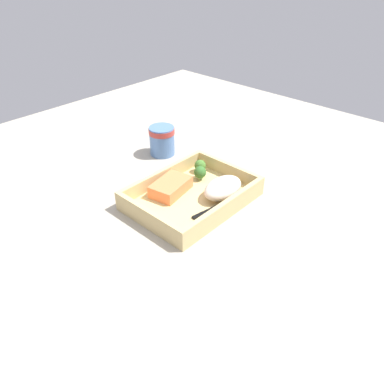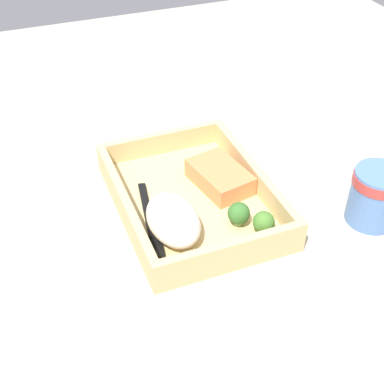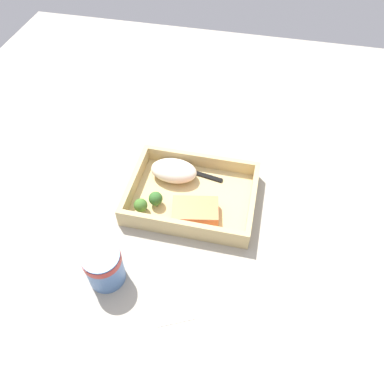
# 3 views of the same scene
# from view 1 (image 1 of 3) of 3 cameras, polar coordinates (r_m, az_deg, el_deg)

# --- Properties ---
(ground_plane) EXTENTS (1.60, 1.60, 0.02)m
(ground_plane) POSITION_cam_1_polar(r_m,az_deg,el_deg) (0.91, 0.00, -1.95)
(ground_plane) COLOR #A1998A
(takeout_tray) EXTENTS (0.29, 0.21, 0.01)m
(takeout_tray) POSITION_cam_1_polar(r_m,az_deg,el_deg) (0.90, 0.00, -1.12)
(takeout_tray) COLOR tan
(takeout_tray) RESTS_ON ground_plane
(tray_rim) EXTENTS (0.29, 0.21, 0.04)m
(tray_rim) POSITION_cam_1_polar(r_m,az_deg,el_deg) (0.88, 0.00, 0.16)
(tray_rim) COLOR tan
(tray_rim) RESTS_ON takeout_tray
(salmon_fillet) EXTENTS (0.11, 0.08, 0.03)m
(salmon_fillet) POSITION_cam_1_polar(r_m,az_deg,el_deg) (0.90, -3.26, 0.79)
(salmon_fillet) COLOR #F47C49
(salmon_fillet) RESTS_ON takeout_tray
(mashed_potatoes) EXTENTS (0.11, 0.07, 0.04)m
(mashed_potatoes) POSITION_cam_1_polar(r_m,az_deg,el_deg) (0.89, 4.73, 0.63)
(mashed_potatoes) COLOR #F0DCC5
(mashed_potatoes) RESTS_ON takeout_tray
(broccoli_floret_1) EXTENTS (0.03, 0.03, 0.04)m
(broccoli_floret_1) POSITION_cam_1_polar(r_m,az_deg,el_deg) (0.95, 1.24, 2.98)
(broccoli_floret_1) COLOR #7B9B5D
(broccoli_floret_1) RESTS_ON takeout_tray
(broccoli_floret_2) EXTENTS (0.03, 0.03, 0.03)m
(broccoli_floret_2) POSITION_cam_1_polar(r_m,az_deg,el_deg) (0.98, 1.25, 4.02)
(broccoli_floret_2) COLOR #86A660
(broccoli_floret_2) RESTS_ON takeout_tray
(fork) EXTENTS (0.16, 0.04, 0.00)m
(fork) POSITION_cam_1_polar(r_m,az_deg,el_deg) (0.87, 4.92, -1.78)
(fork) COLOR black
(fork) RESTS_ON takeout_tray
(paper_cup) EXTENTS (0.07, 0.07, 0.08)m
(paper_cup) POSITION_cam_1_polar(r_m,az_deg,el_deg) (1.09, -4.60, 8.02)
(paper_cup) COLOR #5075AB
(paper_cup) RESTS_ON ground_plane
(receipt_slip) EXTENTS (0.13, 0.16, 0.00)m
(receipt_slip) POSITION_cam_1_polar(r_m,az_deg,el_deg) (1.04, -9.54, 3.41)
(receipt_slip) COLOR white
(receipt_slip) RESTS_ON ground_plane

